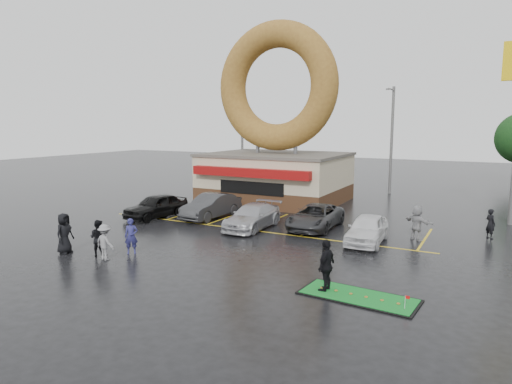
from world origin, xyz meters
The scene contains 18 objects.
ground centered at (0.00, 0.00, 0.00)m, with size 120.00×120.00×0.00m, color black.
donut_shop centered at (-3.00, 12.97, 4.46)m, with size 10.20×8.70×13.50m.
streetlight_left centered at (-10.00, 19.92, 4.78)m, with size 0.40×2.21×9.00m.
streetlight_mid centered at (4.00, 20.92, 4.78)m, with size 0.40×2.21×9.00m.
car_black centered at (-6.96, 3.60, 0.76)m, with size 1.79×4.44×1.51m, color black.
car_dgrey centered at (-3.83, 5.17, 0.77)m, with size 1.62×4.65×1.53m, color #323335.
car_silver centered at (-0.12, 3.85, 0.69)m, with size 1.92×4.73×1.37m, color #ADADB2.
car_grey centered at (3.07, 5.54, 0.68)m, with size 2.25×4.89×1.36m, color #303033.
car_white centered at (6.51, 3.73, 0.71)m, with size 1.68×4.17×1.42m, color white.
person_blue centered at (-2.63, -3.26, 0.82)m, with size 0.60×0.39×1.65m, color navy.
person_blackjkt centered at (-3.65, -4.27, 0.84)m, with size 0.82×0.64×1.68m, color black.
person_hoodie centered at (-2.95, -4.55, 0.80)m, with size 1.03×0.59×1.60m, color gray.
person_bystander centered at (-5.40, -4.66, 0.94)m, with size 0.92×0.60×1.89m, color black.
person_cameraman centered at (6.94, -3.64, 0.96)m, with size 1.13×0.47×1.92m, color black.
person_walker_near centered at (8.62, 5.53, 0.91)m, with size 1.68×0.54×1.81m, color #9D9C9F.
person_walker_far centered at (11.96, 7.62, 0.79)m, with size 0.58×0.38×1.58m, color black.
dumpster centered at (-8.08, 11.79, 0.65)m, with size 1.80×1.20×1.30m, color #1C481B.
putting_green centered at (8.13, -3.64, 0.03)m, with size 4.17×2.06×0.51m.
Camera 1 is at (12.08, -18.62, 5.99)m, focal length 32.00 mm.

